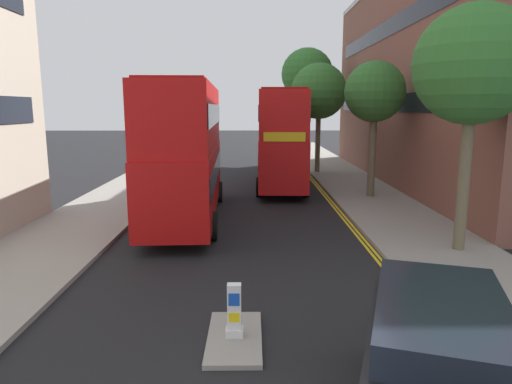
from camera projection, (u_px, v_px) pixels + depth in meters
sidewalk_right at (385, 209)px, 21.13m from camera, size 4.00×80.00×0.14m
sidewalk_left at (102, 209)px, 21.01m from camera, size 4.00×80.00×0.14m
kerb_line_outer at (349, 221)px, 19.15m from camera, size 0.10×56.00×0.01m
kerb_line_inner at (345, 221)px, 19.15m from camera, size 0.10×56.00×0.01m
traffic_island at (235, 338)px, 9.36m from camera, size 1.10×2.20×0.10m
keep_left_bollard at (234, 312)px, 9.25m from camera, size 0.36×0.28×1.11m
double_decker_bus_away at (186, 147)px, 19.14m from camera, size 3.08×10.89×5.64m
double_decker_bus_oncoming at (281, 136)px, 27.15m from camera, size 3.08×10.89×5.64m
taxi_minivan at (439, 381)px, 6.15m from camera, size 3.26×5.15×2.12m
street_tree_near at (319, 92)px, 31.85m from camera, size 3.86×3.86×7.57m
street_tree_mid at (473, 66)px, 13.91m from camera, size 3.63×3.63×7.62m
street_tree_far at (307, 75)px, 38.70m from camera, size 4.35×4.35×9.47m
street_tree_distant at (375, 93)px, 22.93m from camera, size 3.04×3.04×6.83m
townhouse_terrace_right at (467, 77)px, 27.99m from camera, size 10.08×28.00×12.94m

